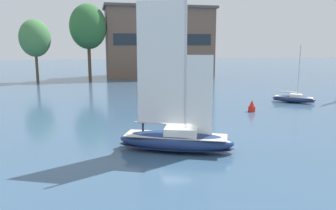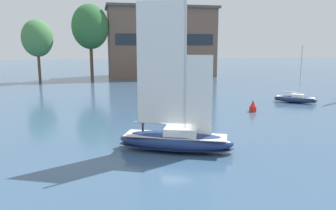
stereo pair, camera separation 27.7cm
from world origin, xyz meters
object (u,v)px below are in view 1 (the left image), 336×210
Objects in this scene: channel_buoy at (252,107)px; tree_shore_left at (35,38)px; sailboat_main at (176,138)px; sailboat_moored_mid_channel at (294,99)px; tree_shore_center at (88,27)px.

tree_shore_left is at bearing 126.86° from channel_buoy.
sailboat_main reaches higher than channel_buoy.
tree_shore_left reaches higher than sailboat_main.
sailboat_main is at bearing -135.71° from channel_buoy.
tree_shore_left is 62.69m from sailboat_moored_mid_channel.
tree_shore_left is 59.80m from channel_buoy.
sailboat_main is 7.80× the size of channel_buoy.
sailboat_main is 1.54× the size of sailboat_moored_mid_channel.
sailboat_moored_mid_channel is at bearing -54.58° from tree_shore_center.
sailboat_moored_mid_channel is (32.60, -45.85, -13.50)m from tree_shore_center.
sailboat_main is at bearing -141.68° from sailboat_moored_mid_channel.
sailboat_moored_mid_channel is at bearing 38.32° from sailboat_main.
tree_shore_left reaches higher than sailboat_moored_mid_channel.
tree_shore_center is 2.19× the size of sailboat_moored_mid_channel.
tree_shore_left reaches higher than channel_buoy.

